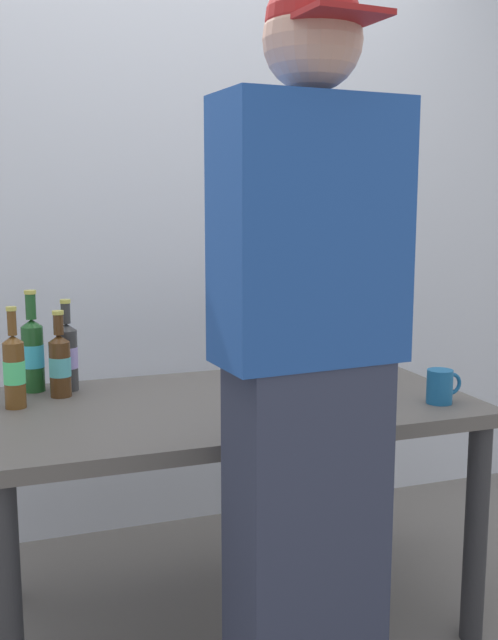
# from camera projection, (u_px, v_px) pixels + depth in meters

# --- Properties ---
(ground_plane) EXTENTS (8.00, 8.00, 0.00)m
(ground_plane) POSITION_uv_depth(u_px,v_px,m) (229.00, 620.00, 2.44)
(ground_plane) COLOR slate
(ground_plane) RESTS_ON ground
(desk) EXTENTS (1.49, 0.82, 0.75)m
(desk) POSITION_uv_depth(u_px,v_px,m) (228.00, 431.00, 2.34)
(desk) COLOR #56514C
(desk) RESTS_ON ground
(laptop) EXTENTS (0.36, 0.33, 0.21)m
(laptop) POSITION_uv_depth(u_px,v_px,m) (318.00, 371.00, 2.50)
(laptop) COLOR black
(laptop) RESTS_ON desk
(beer_bottle_green) EXTENTS (0.07, 0.07, 0.28)m
(beer_bottle_green) POSITION_uv_depth(u_px,v_px,m) (60.00, 363.00, 2.35)
(beer_bottle_green) COLOR #472B14
(beer_bottle_green) RESTS_ON desk
(beer_bottle_brown) EXTENTS (0.06, 0.06, 0.31)m
(beer_bottle_brown) POSITION_uv_depth(u_px,v_px,m) (14.00, 369.00, 2.22)
(beer_bottle_brown) COLOR brown
(beer_bottle_brown) RESTS_ON desk
(beer_bottle_amber) EXTENTS (0.07, 0.07, 0.33)m
(beer_bottle_amber) POSITION_uv_depth(u_px,v_px,m) (33.00, 352.00, 2.41)
(beer_bottle_amber) COLOR #1E5123
(beer_bottle_amber) RESTS_ON desk
(beer_bottle_dark) EXTENTS (0.07, 0.07, 0.30)m
(beer_bottle_dark) POSITION_uv_depth(u_px,v_px,m) (67.00, 355.00, 2.42)
(beer_bottle_dark) COLOR #333333
(beer_bottle_dark) RESTS_ON desk
(person_figure) EXTENTS (0.44, 0.32, 1.85)m
(person_figure) POSITION_uv_depth(u_px,v_px,m) (308.00, 377.00, 1.72)
(person_figure) COLOR #2D3347
(person_figure) RESTS_ON ground
(coffee_mug) EXTENTS (0.12, 0.08, 0.10)m
(coffee_mug) POSITION_uv_depth(u_px,v_px,m) (441.00, 386.00, 2.28)
(coffee_mug) COLOR #19598C
(coffee_mug) RESTS_ON desk
(back_wall) EXTENTS (6.00, 0.10, 2.60)m
(back_wall) POSITION_uv_depth(u_px,v_px,m) (163.00, 216.00, 3.03)
(back_wall) COLOR silver
(back_wall) RESTS_ON ground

